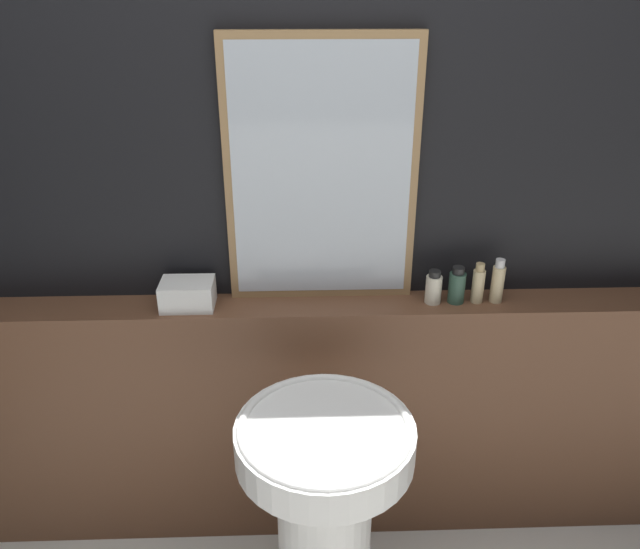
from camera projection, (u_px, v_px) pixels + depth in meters
wall_back at (296, 218)px, 2.09m from camera, size 8.00×0.06×2.50m
vanity_counter at (300, 420)px, 2.32m from camera, size 2.91×0.17×0.98m
pedestal_sink at (325, 513)px, 1.87m from camera, size 0.51×0.51×0.87m
mirror at (321, 175)px, 1.98m from camera, size 0.62×0.03×0.86m
towel_stack at (188, 294)px, 2.07m from camera, size 0.18×0.12×0.09m
shampoo_bottle at (434, 288)px, 2.09m from camera, size 0.05×0.05×0.12m
conditioner_bottle at (457, 286)px, 2.09m from camera, size 0.06×0.06×0.13m
lotion_bottle at (478, 284)px, 2.09m from camera, size 0.04×0.04×0.14m
body_wash_bottle at (498, 282)px, 2.09m from camera, size 0.04×0.04×0.16m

